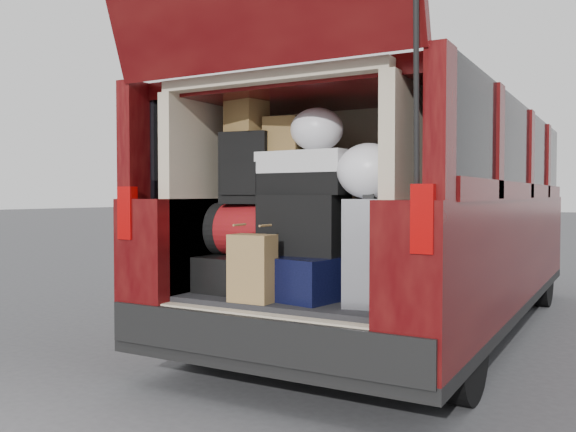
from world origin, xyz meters
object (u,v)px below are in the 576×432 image
Objects in this scene: black_hardshell at (243,273)px; kraft_bag at (252,268)px; red_duffel at (250,230)px; backpack at (247,168)px; silver_roller at (371,252)px; black_soft_case at (304,225)px; twotone_duffel at (308,173)px; navy_hardshell at (311,276)px.

black_hardshell is 0.43m from kraft_bag.
backpack reaches higher than red_duffel.
silver_roller is at bearing 21.74° from kraft_bag.
silver_roller is 0.46m from black_soft_case.
twotone_duffel is at bearing 154.68° from silver_roller.
kraft_bag is 0.64m from twotone_duffel.
black_hardshell is 1.24× the size of backpack.
red_duffel is at bearing -172.50° from twotone_duffel.
backpack reaches higher than black_hardshell.
black_soft_case is (-0.06, 0.02, 0.29)m from navy_hardshell.
black_hardshell is at bearing 163.85° from silver_roller.
black_soft_case is 1.11× the size of backpack.
silver_roller reaches higher than black_hardshell.
black_soft_case is at bearing 170.75° from navy_hardshell.
twotone_duffel is (0.42, 0.03, 0.59)m from black_hardshell.
black_hardshell is 0.47m from navy_hardshell.
red_duffel reaches higher than kraft_bag.
black_soft_case is 0.30m from twotone_duffel.
backpack reaches higher than twotone_duffel.
black_hardshell is 0.95× the size of twotone_duffel.
kraft_bag is (0.27, -0.32, 0.08)m from black_hardshell.
navy_hardshell is 0.97× the size of silver_roller.
silver_roller is 0.94m from backpack.
kraft_bag is 0.77× the size of black_soft_case.
black_soft_case is (0.41, -0.00, 0.30)m from black_hardshell.
navy_hardshell is 0.41m from silver_roller.
navy_hardshell is at bearing 54.31° from kraft_bag.
silver_roller is 1.30× the size of backpack.
red_duffel is at bearing 176.01° from black_soft_case.
black_hardshell is 0.63m from backpack.
navy_hardshell is at bearing -21.64° from black_soft_case.
kraft_bag is at bearing -113.12° from navy_hardshell.
silver_roller is (0.38, -0.05, 0.16)m from navy_hardshell.
navy_hardshell is 1.27× the size of backpack.
navy_hardshell is at bearing -0.73° from black_hardshell.
twotone_duffel reaches higher than kraft_bag.
navy_hardshell is (0.47, -0.02, 0.01)m from black_hardshell.
navy_hardshell is 1.49× the size of kraft_bag.
kraft_bag is at bearing -115.46° from black_soft_case.
black_soft_case reaches higher than silver_roller.
silver_roller is at bearing -9.42° from twotone_duffel.
black_soft_case is (0.14, 0.32, 0.22)m from kraft_bag.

